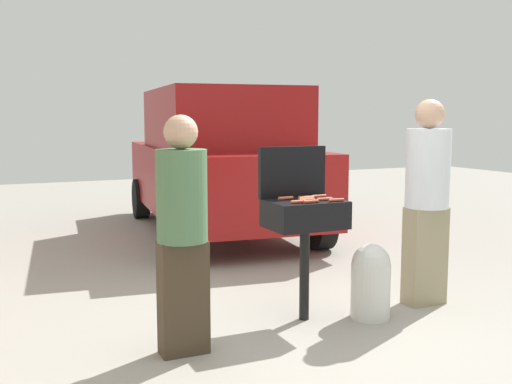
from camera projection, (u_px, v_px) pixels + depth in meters
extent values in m
plane|color=#9E998E|center=(321.00, 330.00, 4.66)|extent=(24.00, 24.00, 0.00)
cylinder|color=black|center=(305.00, 274.00, 4.86)|extent=(0.08, 0.08, 0.76)
cube|color=black|center=(305.00, 214.00, 4.80)|extent=(0.60, 0.44, 0.22)
cube|color=black|center=(293.00, 172.00, 4.96)|extent=(0.60, 0.05, 0.42)
cylinder|color=#B74C33|center=(298.00, 202.00, 4.62)|extent=(0.13, 0.03, 0.03)
cylinder|color=#B74C33|center=(336.00, 200.00, 4.72)|extent=(0.13, 0.03, 0.03)
cylinder|color=#C6593D|center=(286.00, 198.00, 4.83)|extent=(0.13, 0.03, 0.03)
cylinder|color=#C6593D|center=(306.00, 197.00, 4.87)|extent=(0.13, 0.04, 0.03)
cylinder|color=#C6593D|center=(307.00, 198.00, 4.82)|extent=(0.13, 0.03, 0.03)
cylinder|color=#AD4228|center=(306.00, 200.00, 4.73)|extent=(0.13, 0.03, 0.03)
cylinder|color=#B74C33|center=(319.00, 196.00, 4.95)|extent=(0.13, 0.03, 0.03)
cylinder|color=#B74C33|center=(307.00, 200.00, 4.70)|extent=(0.13, 0.04, 0.03)
cylinder|color=#AD4228|center=(311.00, 201.00, 4.63)|extent=(0.13, 0.03, 0.03)
cylinder|color=#C6593D|center=(324.00, 199.00, 4.77)|extent=(0.13, 0.04, 0.03)
cylinder|color=silver|center=(370.00, 291.00, 4.91)|extent=(0.32, 0.32, 0.46)
sphere|color=silver|center=(371.00, 263.00, 4.88)|extent=(0.31, 0.31, 0.31)
cube|color=#3F3323|center=(183.00, 298.00, 4.16)|extent=(0.33, 0.18, 0.79)
cylinder|color=#4C724C|center=(182.00, 196.00, 4.07)|extent=(0.35, 0.35, 0.63)
sphere|color=tan|center=(181.00, 132.00, 4.02)|extent=(0.23, 0.23, 0.23)
cube|color=gray|center=(425.00, 256.00, 5.27)|extent=(0.36, 0.20, 0.86)
cylinder|color=silver|center=(428.00, 168.00, 5.18)|extent=(0.38, 0.38, 0.68)
sphere|color=tan|center=(430.00, 114.00, 5.12)|extent=(0.25, 0.25, 0.25)
cube|color=maroon|center=(218.00, 178.00, 8.60)|extent=(2.37, 4.58, 0.90)
cube|color=maroon|center=(221.00, 118.00, 8.31)|extent=(2.03, 2.78, 0.80)
cylinder|color=black|center=(320.00, 224.00, 7.48)|extent=(0.29, 0.66, 0.64)
cylinder|color=black|center=(176.00, 232.00, 6.92)|extent=(0.29, 0.66, 0.64)
cylinder|color=black|center=(246.00, 194.00, 10.39)|extent=(0.29, 0.66, 0.64)
cylinder|color=black|center=(141.00, 198.00, 9.83)|extent=(0.29, 0.66, 0.64)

